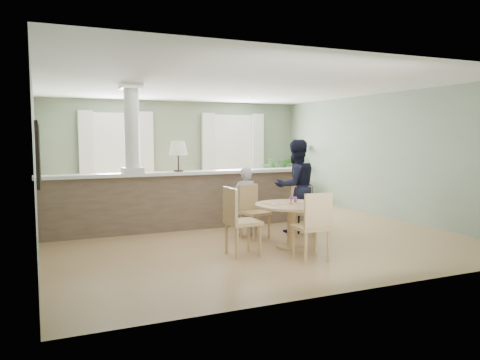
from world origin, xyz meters
name	(u,v)px	position (x,y,z in m)	size (l,w,h in m)	color
ground	(234,228)	(0.00, 0.00, 0.00)	(8.00, 8.00, 0.00)	tan
room_shell	(221,134)	(-0.03, 0.63, 1.81)	(7.02, 8.02, 2.71)	gray
pony_wall	(182,193)	(-0.99, 0.20, 0.71)	(5.32, 0.38, 2.70)	#74624A
sofa	(163,195)	(-0.89, 2.01, 0.46)	(3.14, 1.23, 0.92)	#8D754D
houseplant	(284,173)	(2.70, 2.93, 0.76)	(1.37, 1.19, 1.53)	#366829
dining_table	(291,213)	(0.20, -1.85, 0.56)	(1.16, 1.16, 0.79)	tan
chair_far_boy	(252,209)	(-0.06, -0.97, 0.51)	(0.51, 0.51, 0.93)	tan
chair_far_man	(303,209)	(0.85, -1.13, 0.48)	(0.50, 0.50, 0.88)	tan
chair_near	(314,224)	(0.07, -2.73, 0.55)	(0.47, 0.47, 0.99)	tan
chair_side	(238,218)	(-0.78, -1.99, 0.56)	(0.48, 0.48, 1.02)	tan
child_person	(245,201)	(-0.11, -0.74, 0.61)	(0.45, 0.29, 1.23)	#9E9EA3
man_person	(296,186)	(0.87, -0.83, 0.86)	(0.83, 0.65, 1.71)	black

